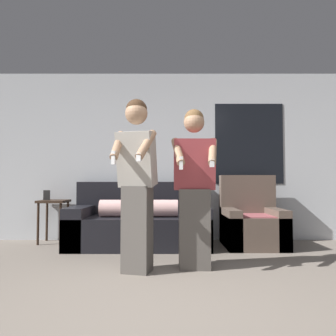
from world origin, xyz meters
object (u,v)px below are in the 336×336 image
(side_table, at_px, (55,208))
(person_left, at_px, (138,181))
(couch, at_px, (142,224))
(person_right, at_px, (196,187))
(armchair, at_px, (254,223))

(side_table, relative_size, person_left, 0.45)
(side_table, xyz_separation_m, person_left, (1.43, -1.65, 0.41))
(couch, bearing_deg, person_left, -86.51)
(side_table, height_order, person_right, person_right)
(couch, height_order, person_right, person_right)
(side_table, height_order, person_left, person_left)
(armchair, relative_size, person_right, 0.60)
(side_table, bearing_deg, armchair, -4.98)
(armchair, relative_size, side_table, 1.29)
(side_table, bearing_deg, person_left, -49.06)
(armchair, height_order, side_table, armchair)
(person_left, distance_m, person_right, 0.63)
(couch, xyz_separation_m, person_left, (0.09, -1.41, 0.62))
(couch, relative_size, person_left, 1.11)
(armchair, bearing_deg, person_left, -137.85)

